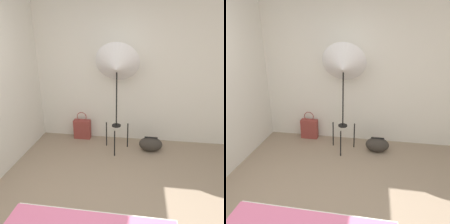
% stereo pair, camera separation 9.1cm
% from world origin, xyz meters
% --- Properties ---
extents(wall_back, '(8.00, 0.05, 2.60)m').
position_xyz_m(wall_back, '(0.00, 2.42, 1.30)').
color(wall_back, silver).
rests_on(wall_back, ground_plane).
extents(photo_umbrella, '(0.71, 0.51, 1.82)m').
position_xyz_m(photo_umbrella, '(0.06, 1.94, 1.45)').
color(photo_umbrella, black).
rests_on(photo_umbrella, ground_plane).
extents(tote_bag, '(0.32, 0.13, 0.54)m').
position_xyz_m(tote_bag, '(-0.65, 2.28, 0.19)').
color(tote_bag, brown).
rests_on(tote_bag, ground_plane).
extents(duffel_bag, '(0.40, 0.25, 0.26)m').
position_xyz_m(duffel_bag, '(0.66, 1.98, 0.13)').
color(duffel_bag, '#332D28').
rests_on(duffel_bag, ground_plane).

